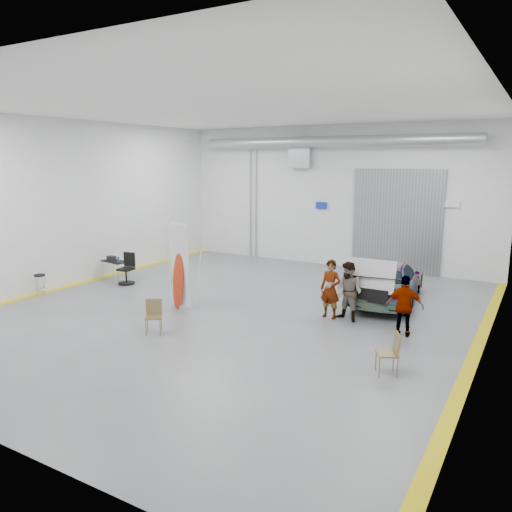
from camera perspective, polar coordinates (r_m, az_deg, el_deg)
The scene contains 13 objects.
ground at distance 15.35m, azimuth -2.69°, elevation -6.33°, with size 16.00×16.00×0.00m, color slate.
room_shell at distance 16.46m, azimuth 2.15°, elevation 9.27°, with size 14.02×16.18×6.01m.
sedan_car at distance 16.83m, azimuth 14.85°, elevation -2.78°, with size 1.89×4.63×1.34m, color white.
person_a at distance 14.66m, azimuth 8.51°, elevation -3.76°, with size 0.63×0.41×1.73m, color #936A50.
person_b at distance 14.47m, azimuth 10.56°, elevation -4.04°, with size 0.84×0.64×1.72m, color #486884.
person_c at distance 13.57m, azimuth 16.64°, elevation -5.51°, with size 0.94×0.39×1.63m, color #A25036.
surfboard_display at distance 15.47m, azimuth -8.72°, elevation -1.88°, with size 0.80×0.31×2.86m.
folding_chair_near at distance 13.65m, azimuth -11.58°, elevation -7.53°, with size 0.59×0.65×0.90m.
folding_chair_far at distance 11.30m, azimuth 14.71°, elevation -11.59°, with size 0.58×0.71×0.92m.
shop_stool at distance 18.46m, azimuth -23.42°, elevation -3.08°, with size 0.38×0.38×0.74m.
work_table at distance 20.09m, azimuth -15.91°, elevation -0.53°, with size 1.21×0.75×0.92m.
office_chair at distance 19.17m, azimuth -14.48°, elevation -1.62°, with size 0.61×0.61×1.15m.
trunk_lid at distance 14.74m, azimuth 12.82°, elevation -1.84°, with size 1.57×0.95×0.04m, color silver.
Camera 1 is at (7.99, -12.29, 4.55)m, focal length 35.00 mm.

